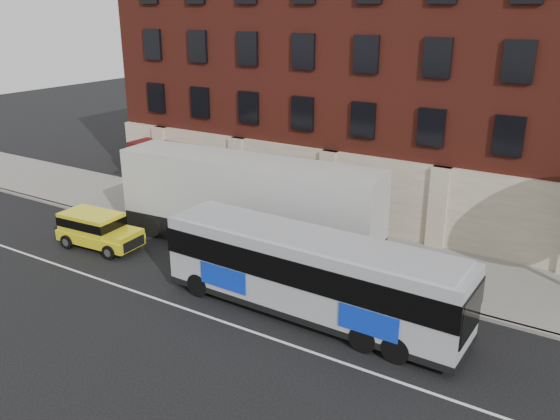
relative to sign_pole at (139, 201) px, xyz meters
The scene contains 9 objects.
ground 10.59m from the sign_pole, 35.87° to the right, with size 120.00×120.00×0.00m, color black.
sidewalk 9.07m from the sign_pole, 18.56° to the left, with size 60.00×6.00×0.15m, color gray.
kerb 8.61m from the sign_pole, ahead, with size 60.00×0.25×0.15m, color gray.
lane_line 10.31m from the sign_pole, 33.60° to the right, with size 60.00×0.12×0.01m, color silver.
building 15.03m from the sign_pole, 51.75° to the left, with size 30.00×12.10×15.00m.
sign_pole is the anchor object (origin of this frame).
city_bus 12.94m from the sign_pole, 15.44° to the right, with size 12.23×2.84×3.34m.
yellow_suv 3.18m from the sign_pole, 86.47° to the right, with size 4.61×2.23×1.74m.
shipping_container 6.60m from the sign_pole, ahead, with size 13.58×3.81×4.47m.
Camera 1 is at (13.57, -14.82, 11.44)m, focal length 37.26 mm.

